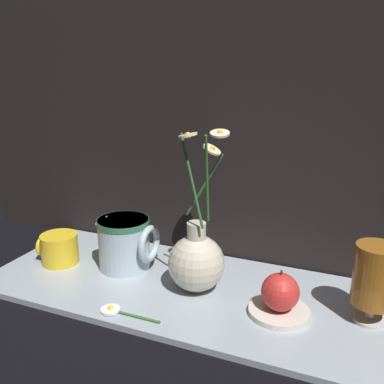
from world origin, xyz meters
TOP-DOWN VIEW (x-y plane):
  - ground_plane at (0.00, 0.00)m, footprint 6.00×6.00m
  - shelf at (0.00, 0.00)m, footprint 0.84×0.33m
  - backdrop_wall at (0.00, 0.18)m, footprint 1.34×0.02m
  - vase_with_flowers at (0.01, -0.00)m, footprint 0.12×0.15m
  - yellow_mug at (-0.31, -0.01)m, footprint 0.09×0.08m
  - ceramic_pitcher at (-0.16, 0.03)m, footprint 0.14×0.11m
  - tea_glass at (0.33, 0.01)m, footprint 0.07×0.07m
  - saucer_plate at (0.18, -0.03)m, footprint 0.11×0.11m
  - orange_fruit at (0.18, -0.03)m, footprint 0.07×0.07m
  - loose_daisy at (-0.09, -0.13)m, footprint 0.12×0.04m

SIDE VIEW (x-z plane):
  - ground_plane at x=0.00m, z-range 0.00..0.00m
  - shelf at x=0.00m, z-range 0.00..0.01m
  - loose_daisy at x=-0.09m, z-range 0.01..0.02m
  - saucer_plate at x=0.18m, z-range 0.01..0.02m
  - yellow_mug at x=-0.31m, z-range 0.01..0.08m
  - orange_fruit at x=0.18m, z-range 0.02..0.09m
  - ceramic_pitcher at x=-0.16m, z-range 0.01..0.14m
  - vase_with_flowers at x=0.01m, z-range -0.08..0.23m
  - tea_glass at x=0.33m, z-range 0.03..0.17m
  - backdrop_wall at x=0.00m, z-range 0.00..1.10m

